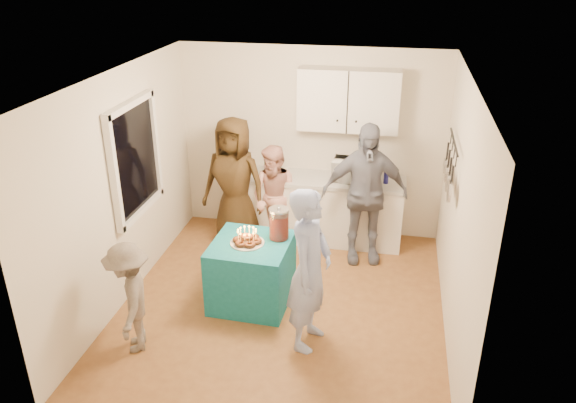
% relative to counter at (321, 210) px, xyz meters
% --- Properties ---
extents(floor, '(4.00, 4.00, 0.00)m').
position_rel_counter_xyz_m(floor, '(-0.20, -1.70, -0.43)').
color(floor, brown).
rests_on(floor, ground).
extents(ceiling, '(4.00, 4.00, 0.00)m').
position_rel_counter_xyz_m(ceiling, '(-0.20, -1.70, 2.17)').
color(ceiling, white).
rests_on(ceiling, floor).
extents(back_wall, '(3.60, 3.60, 0.00)m').
position_rel_counter_xyz_m(back_wall, '(-0.20, 0.30, 0.87)').
color(back_wall, silver).
rests_on(back_wall, floor).
extents(left_wall, '(4.00, 4.00, 0.00)m').
position_rel_counter_xyz_m(left_wall, '(-2.00, -1.70, 0.87)').
color(left_wall, silver).
rests_on(left_wall, floor).
extents(right_wall, '(4.00, 4.00, 0.00)m').
position_rel_counter_xyz_m(right_wall, '(1.60, -1.70, 0.87)').
color(right_wall, silver).
rests_on(right_wall, floor).
extents(window_night, '(0.04, 1.00, 1.20)m').
position_rel_counter_xyz_m(window_night, '(-1.97, -1.40, 1.12)').
color(window_night, black).
rests_on(window_night, left_wall).
extents(counter, '(2.20, 0.58, 0.86)m').
position_rel_counter_xyz_m(counter, '(0.00, 0.00, 0.00)').
color(counter, white).
rests_on(counter, floor).
extents(countertop, '(2.24, 0.62, 0.05)m').
position_rel_counter_xyz_m(countertop, '(0.00, -0.00, 0.46)').
color(countertop, beige).
rests_on(countertop, counter).
extents(upper_cabinet, '(1.30, 0.30, 0.80)m').
position_rel_counter_xyz_m(upper_cabinet, '(0.30, 0.15, 1.52)').
color(upper_cabinet, white).
rests_on(upper_cabinet, back_wall).
extents(pot_rack, '(0.12, 1.00, 0.60)m').
position_rel_counter_xyz_m(pot_rack, '(1.52, -1.00, 1.17)').
color(pot_rack, black).
rests_on(pot_rack, right_wall).
extents(microwave, '(0.53, 0.38, 0.29)m').
position_rel_counter_xyz_m(microwave, '(0.40, 0.00, 0.62)').
color(microwave, white).
rests_on(microwave, countertop).
extents(party_table, '(0.88, 0.88, 0.76)m').
position_rel_counter_xyz_m(party_table, '(-0.56, -1.67, -0.05)').
color(party_table, '#136D7D').
rests_on(party_table, floor).
extents(donut_cake, '(0.38, 0.38, 0.18)m').
position_rel_counter_xyz_m(donut_cake, '(-0.59, -1.69, 0.42)').
color(donut_cake, '#381C0C').
rests_on(donut_cake, party_table).
extents(punch_jar, '(0.22, 0.22, 0.34)m').
position_rel_counter_xyz_m(punch_jar, '(-0.27, -1.50, 0.50)').
color(punch_jar, '#B21C0E').
rests_on(punch_jar, party_table).
extents(man_birthday, '(0.52, 0.69, 1.72)m').
position_rel_counter_xyz_m(man_birthday, '(0.20, -2.27, 0.43)').
color(man_birthday, '#9DB0E5').
rests_on(man_birthday, floor).
extents(woman_back_left, '(0.95, 0.70, 1.79)m').
position_rel_counter_xyz_m(woman_back_left, '(-1.12, -0.36, 0.47)').
color(woman_back_left, '#513717').
rests_on(woman_back_left, floor).
extents(woman_back_center, '(0.81, 0.69, 1.43)m').
position_rel_counter_xyz_m(woman_back_center, '(-0.56, -0.35, 0.28)').
color(woman_back_center, '#CC726A').
rests_on(woman_back_center, floor).
extents(woman_back_right, '(1.15, 0.65, 1.84)m').
position_rel_counter_xyz_m(woman_back_right, '(0.60, -0.45, 0.49)').
color(woman_back_right, black).
rests_on(woman_back_right, floor).
extents(child_near_left, '(0.68, 0.87, 1.18)m').
position_rel_counter_xyz_m(child_near_left, '(-1.53, -2.70, 0.16)').
color(child_near_left, '#5E534B').
rests_on(child_near_left, floor).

